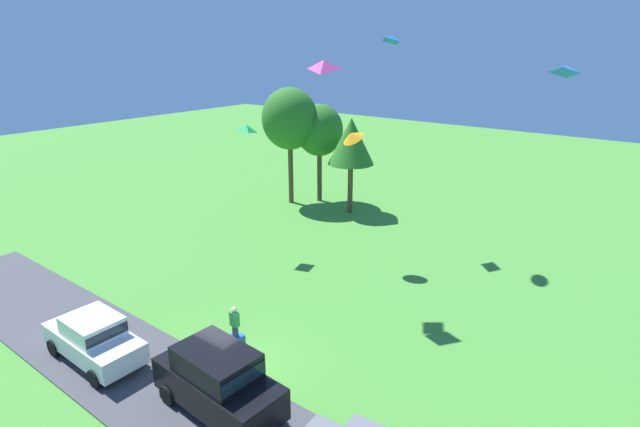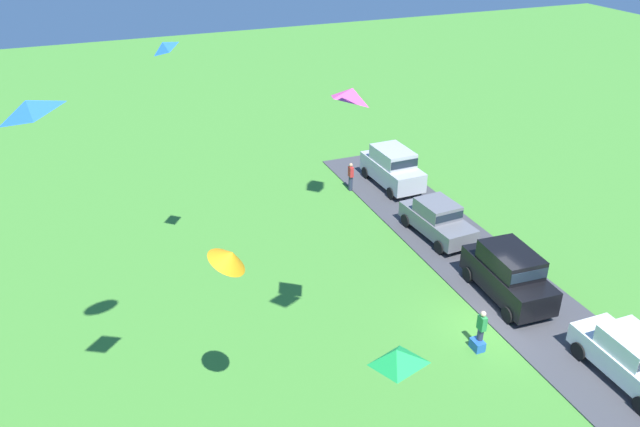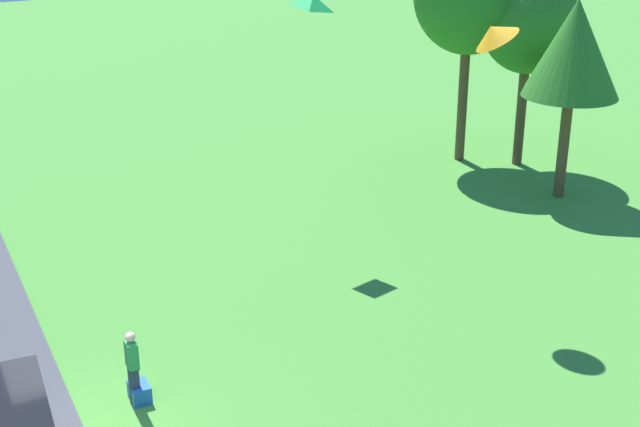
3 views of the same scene
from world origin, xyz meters
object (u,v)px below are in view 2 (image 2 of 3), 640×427
car_suv_far_end (392,166)px  kite_diamond_high_left (27,108)px  car_sedan_mid_row (437,218)px  car_sedan_near_entrance (631,356)px  kite_diamond_near_flag (396,357)px  kite_diamond_high_right (353,95)px  person_beside_suv (351,177)px  person_on_lawn (481,329)px  car_suv_by_flagpole (509,272)px  kite_diamond_trailing_tail (163,46)px  kite_delta_mid_center (230,257)px  cooler_box (477,345)px

car_suv_far_end → kite_diamond_high_left: bearing=131.9°
car_sedan_mid_row → car_sedan_near_entrance: bearing=-175.3°
kite_diamond_near_flag → kite_diamond_high_right: 7.78m
person_beside_suv → person_on_lawn: 14.68m
car_sedan_near_entrance → person_beside_suv: car_sedan_near_entrance is taller
car_suv_by_flagpole → car_sedan_mid_row: car_suv_by_flagpole is taller
car_sedan_mid_row → kite_diamond_trailing_tail: size_ratio=5.44×
car_sedan_mid_row → kite_diamond_high_right: size_ratio=4.15×
kite_delta_mid_center → person_on_lawn: bearing=-83.7°
kite_diamond_trailing_tail → kite_diamond_high_right: 9.26m
kite_diamond_trailing_tail → kite_diamond_high_left: kite_diamond_high_left is taller
kite_delta_mid_center → kite_diamond_near_flag: 5.81m
car_suv_by_flagpole → kite_delta_mid_center: size_ratio=4.14×
car_sedan_mid_row → car_suv_far_end: bearing=-6.3°
car_sedan_mid_row → kite_diamond_high_left: bearing=119.4°
car_suv_far_end → kite_delta_mid_center: kite_delta_mid_center is taller
person_beside_suv → car_suv_far_end: bearing=-98.5°
car_suv_far_end → kite_delta_mid_center: (-15.33, 13.29, 5.61)m
car_sedan_mid_row → kite_diamond_trailing_tail: kite_diamond_trailing_tail is taller
car_sedan_near_entrance → car_suv_by_flagpole: car_suv_by_flagpole is taller
person_beside_suv → kite_diamond_high_right: kite_diamond_high_right is taller
kite_diamond_high_right → car_suv_far_end: bearing=-33.1°
cooler_box → person_on_lawn: bearing=-67.5°
kite_delta_mid_center → kite_diamond_high_left: 6.27m
person_beside_suv → kite_diamond_trailing_tail: size_ratio=2.06×
car_suv_far_end → kite_diamond_high_left: kite_diamond_high_left is taller
car_sedan_near_entrance → kite_diamond_near_flag: kite_diamond_near_flag is taller
kite_diamond_trailing_tail → kite_diamond_high_right: kite_diamond_high_right is taller
car_sedan_mid_row → kite_delta_mid_center: 16.64m
kite_diamond_high_right → car_sedan_mid_row: bearing=-47.1°
kite_diamond_high_left → car_sedan_near_entrance: bearing=-96.8°
car_sedan_mid_row → kite_delta_mid_center: kite_delta_mid_center is taller
car_suv_far_end → person_on_lawn: car_suv_far_end is taller
car_sedan_mid_row → car_suv_far_end: (6.17, -0.69, 0.25)m
person_on_lawn → kite_diamond_high_right: (0.22, 5.51, 9.71)m
car_suv_by_flagpole → kite_diamond_high_left: bearing=102.5°
kite_delta_mid_center → kite_diamond_high_right: (1.29, -4.12, 3.68)m
person_on_lawn → kite_diamond_high_right: bearing=87.7°
kite_delta_mid_center → kite_diamond_high_right: size_ratio=1.05×
car_sedan_mid_row → kite_diamond_trailing_tail: 15.61m
person_on_lawn → kite_delta_mid_center: 11.41m
car_sedan_mid_row → cooler_box: bearing=159.3°
car_suv_by_flagpole → person_on_lawn: size_ratio=2.75×
car_suv_by_flagpole → person_on_lawn: car_suv_by_flagpole is taller
person_beside_suv → person_on_lawn: same height
car_suv_by_flagpole → car_suv_far_end: size_ratio=1.01×
person_beside_suv → kite_diamond_high_left: size_ratio=1.63×
car_sedan_mid_row → car_suv_far_end: 6.21m
kite_delta_mid_center → kite_diamond_near_flag: kite_delta_mid_center is taller
person_on_lawn → kite_diamond_high_right: kite_diamond_high_right is taller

